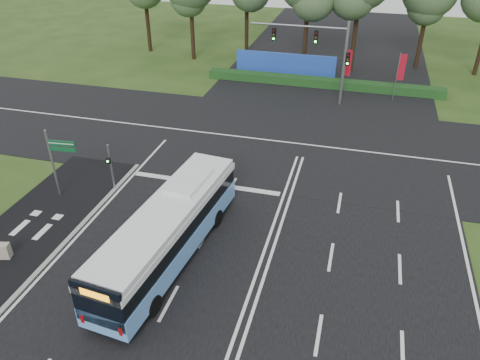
# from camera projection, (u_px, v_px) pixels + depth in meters

# --- Properties ---
(ground) EXTENTS (120.00, 120.00, 0.00)m
(ground) POSITION_uv_depth(u_px,v_px,m) (266.00, 247.00, 24.01)
(ground) COLOR #284617
(ground) RESTS_ON ground
(road_main) EXTENTS (20.00, 120.00, 0.04)m
(road_main) POSITION_uv_depth(u_px,v_px,m) (266.00, 246.00, 24.00)
(road_main) COLOR black
(road_main) RESTS_ON ground
(road_cross) EXTENTS (120.00, 14.00, 0.05)m
(road_cross) POSITION_uv_depth(u_px,v_px,m) (302.00, 144.00, 33.90)
(road_cross) COLOR black
(road_cross) RESTS_ON ground
(bike_path) EXTENTS (5.00, 18.00, 0.06)m
(bike_path) POSITION_uv_depth(u_px,v_px,m) (19.00, 242.00, 24.31)
(bike_path) COLOR black
(bike_path) RESTS_ON ground
(kerb_strip) EXTENTS (0.25, 18.00, 0.12)m
(kerb_strip) POSITION_uv_depth(u_px,v_px,m) (59.00, 249.00, 23.76)
(kerb_strip) COLOR gray
(kerb_strip) RESTS_ON ground
(city_bus) EXTENTS (3.50, 11.46, 3.24)m
(city_bus) POSITION_uv_depth(u_px,v_px,m) (169.00, 231.00, 22.47)
(city_bus) COLOR #629BE3
(city_bus) RESTS_ON ground
(pedestrian_signal) EXTENTS (0.26, 0.40, 3.03)m
(pedestrian_signal) POSITION_uv_depth(u_px,v_px,m) (111.00, 166.00, 27.87)
(pedestrian_signal) COLOR gray
(pedestrian_signal) RESTS_ON ground
(street_sign) EXTENTS (1.68, 0.26, 4.32)m
(street_sign) POSITION_uv_depth(u_px,v_px,m) (57.00, 156.00, 26.68)
(street_sign) COLOR gray
(street_sign) RESTS_ON ground
(utility_cabinet) EXTENTS (0.60, 0.54, 0.85)m
(utility_cabinet) POSITION_uv_depth(u_px,v_px,m) (5.00, 251.00, 23.03)
(utility_cabinet) COLOR #A79E86
(utility_cabinet) RESTS_ON ground
(banner_flag_mid) EXTENTS (0.59, 0.29, 4.28)m
(banner_flag_mid) POSITION_uv_depth(u_px,v_px,m) (347.00, 66.00, 40.77)
(banner_flag_mid) COLOR gray
(banner_flag_mid) RESTS_ON ground
(banner_flag_right) EXTENTS (0.62, 0.18, 4.25)m
(banner_flag_right) POSITION_uv_depth(u_px,v_px,m) (401.00, 70.00, 39.77)
(banner_flag_right) COLOR gray
(banner_flag_right) RESTS_ON ground
(traffic_light_gantry) EXTENTS (8.41, 0.28, 7.00)m
(traffic_light_gantry) POSITION_uv_depth(u_px,v_px,m) (324.00, 49.00, 38.47)
(traffic_light_gantry) COLOR gray
(traffic_light_gantry) RESTS_ON ground
(hedge) EXTENTS (22.00, 1.20, 0.80)m
(hedge) POSITION_uv_depth(u_px,v_px,m) (322.00, 83.00, 44.03)
(hedge) COLOR #163D16
(hedge) RESTS_ON ground
(blue_hoarding) EXTENTS (10.00, 0.30, 2.20)m
(blue_hoarding) POSITION_uv_depth(u_px,v_px,m) (285.00, 64.00, 46.62)
(blue_hoarding) COLOR blue
(blue_hoarding) RESTS_ON ground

